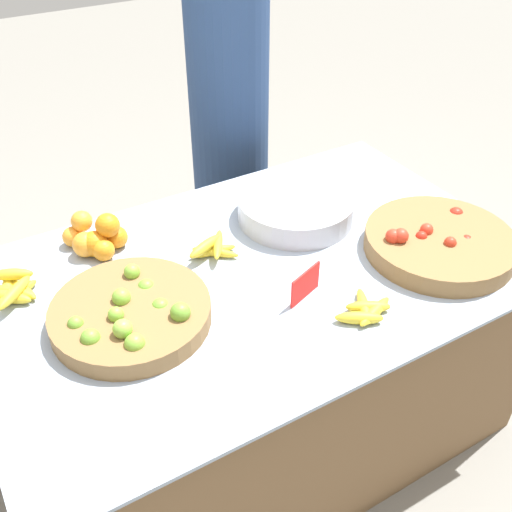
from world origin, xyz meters
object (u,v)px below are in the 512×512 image
object	(u,v)px
tomato_basket	(438,243)
price_sign	(305,284)
lime_bowl	(131,313)
vendor_person	(230,131)
metal_bowl	(296,208)

from	to	relation	value
tomato_basket	price_sign	size ratio (longest dim) A/B	3.80
lime_bowl	vendor_person	bearing A→B (deg)	48.43
metal_bowl	price_sign	size ratio (longest dim) A/B	3.21
lime_bowl	tomato_basket	bearing A→B (deg)	-10.93
tomato_basket	price_sign	bearing A→B (deg)	176.49
price_sign	vendor_person	world-z (taller)	vendor_person
lime_bowl	price_sign	bearing A→B (deg)	-18.31
lime_bowl	price_sign	size ratio (longest dim) A/B	3.55
price_sign	vendor_person	distance (m)	1.09
metal_bowl	vendor_person	world-z (taller)	vendor_person
tomato_basket	price_sign	xyz separation A→B (m)	(-0.49, 0.03, 0.01)
metal_bowl	price_sign	xyz separation A→B (m)	(-0.21, -0.36, 0.00)
tomato_basket	metal_bowl	xyz separation A→B (m)	(-0.28, 0.39, 0.01)
metal_bowl	vendor_person	xyz separation A→B (m)	(0.12, 0.68, -0.02)
lime_bowl	vendor_person	distance (m)	1.19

